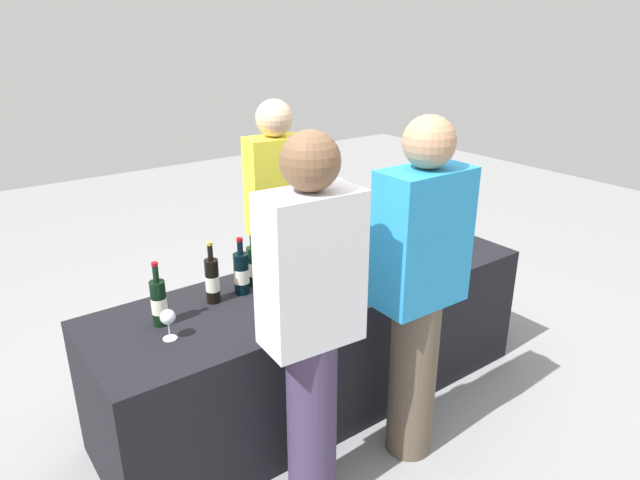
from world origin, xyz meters
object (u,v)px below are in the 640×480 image
at_px(wine_bottle_2, 241,273).
at_px(guest_1, 419,286).
at_px(wine_glass_1, 278,299).
at_px(wine_glass_3, 405,245).
at_px(wine_bottle_4, 323,255).
at_px(guest_0, 311,321).
at_px(wine_bottle_1, 212,280).
at_px(menu_board, 370,247).
at_px(wine_glass_2, 379,254).
at_px(wine_bottle_3, 253,266).
at_px(wine_glass_0, 168,318).
at_px(server_pouring, 277,219).
at_px(wine_bottle_0, 159,302).
at_px(ice_bucket, 435,233).

height_order(wine_bottle_2, guest_1, guest_1).
height_order(wine_glass_1, wine_glass_3, same).
xyz_separation_m(wine_bottle_4, guest_0, (-0.57, -0.68, 0.08)).
bearing_deg(guest_0, wine_bottle_2, 88.22).
relative_size(wine_bottle_1, wine_bottle_4, 1.05).
bearing_deg(guest_1, wine_glass_1, 143.08).
xyz_separation_m(wine_bottle_4, menu_board, (1.11, 0.83, -0.49)).
bearing_deg(wine_bottle_1, wine_glass_2, -13.48).
bearing_deg(wine_bottle_3, wine_glass_0, -156.19).
distance_m(wine_bottle_4, server_pouring, 0.55).
bearing_deg(wine_bottle_3, wine_bottle_4, -15.37).
bearing_deg(guest_1, wine_bottle_1, 133.42).
bearing_deg(guest_1, wine_bottle_2, 125.67).
distance_m(wine_glass_2, guest_0, 0.99).
xyz_separation_m(wine_glass_0, wine_glass_3, (1.48, 0.00, 0.00)).
xyz_separation_m(wine_bottle_0, wine_glass_3, (1.46, -0.15, -0.01)).
distance_m(wine_glass_3, ice_bucket, 0.32).
bearing_deg(wine_bottle_1, wine_bottle_4, -4.94).
relative_size(wine_bottle_1, server_pouring, 0.20).
xyz_separation_m(wine_glass_1, server_pouring, (0.53, 0.84, 0.06)).
height_order(wine_bottle_2, wine_glass_0, wine_bottle_2).
height_order(wine_bottle_4, menu_board, wine_bottle_4).
distance_m(wine_bottle_3, wine_glass_2, 0.72).
xyz_separation_m(wine_glass_1, ice_bucket, (1.30, 0.20, -0.01)).
bearing_deg(wine_glass_0, wine_bottle_0, 82.69).
bearing_deg(wine_glass_0, wine_glass_3, 0.07).
distance_m(wine_glass_1, server_pouring, 0.99).
bearing_deg(wine_bottle_2, guest_1, -55.16).
relative_size(wine_glass_2, wine_glass_3, 0.95).
xyz_separation_m(wine_glass_1, wine_glass_2, (0.76, 0.13, -0.00)).
distance_m(wine_glass_1, guest_1, 0.67).
distance_m(guest_0, guest_1, 0.61).
height_order(wine_bottle_3, server_pouring, server_pouring).
bearing_deg(server_pouring, ice_bucket, 148.56).
relative_size(wine_bottle_4, server_pouring, 0.19).
height_order(wine_glass_1, ice_bucket, ice_bucket).
bearing_deg(guest_1, menu_board, 56.08).
bearing_deg(wine_bottle_2, wine_glass_0, -156.59).
distance_m(wine_glass_0, wine_glass_3, 1.48).
relative_size(wine_bottle_4, wine_glass_3, 2.07).
bearing_deg(wine_bottle_0, wine_bottle_4, 0.22).
height_order(wine_glass_2, ice_bucket, ice_bucket).
distance_m(wine_bottle_0, wine_bottle_2, 0.48).
bearing_deg(wine_bottle_0, server_pouring, 28.57).
bearing_deg(menu_board, wine_glass_0, -143.73).
xyz_separation_m(wine_glass_0, ice_bucket, (1.80, 0.06, -0.01)).
height_order(wine_bottle_0, guest_0, guest_0).
bearing_deg(guest_0, wine_bottle_4, 54.51).
relative_size(wine_glass_3, guest_1, 0.09).
xyz_separation_m(wine_bottle_3, wine_glass_0, (-0.59, -0.26, -0.01)).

